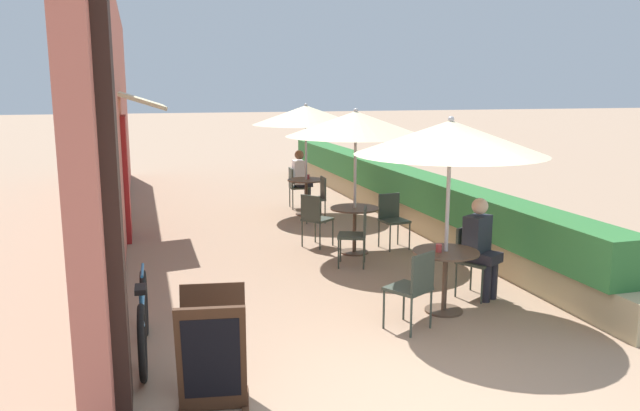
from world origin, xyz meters
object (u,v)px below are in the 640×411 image
Objects in this scene: cafe_chair_mid_right at (392,216)px; cafe_chair_far_right at (296,184)px; cafe_chair_near_right at (472,255)px; cafe_chair_far_left at (318,195)px; patio_table_near at (445,268)px; cafe_chair_near_left at (414,284)px; cafe_chair_mid_left at (357,231)px; patio_umbrella_mid at (356,124)px; patio_table_mid at (355,220)px; cafe_chair_mid_back at (315,216)px; seated_patron_far_right at (301,176)px; patio_umbrella_far at (306,115)px; bicycle_leaning at (143,320)px; menu_board at (213,351)px; seated_patron_near_right at (481,244)px; coffee_cup_far at (308,177)px; patio_table_far at (306,189)px; patio_umbrella_near at (450,138)px; coffee_cup_near at (439,248)px.

cafe_chair_far_right is (-0.69, 3.66, 0.00)m from cafe_chair_mid_right.
cafe_chair_far_left is at bearing -112.14° from cafe_chair_near_right.
patio_table_near is 0.72m from cafe_chair_near_right.
cafe_chair_mid_left is at bearing 54.51° from cafe_chair_near_left.
patio_umbrella_mid is 2.83m from cafe_chair_far_left.
patio_table_mid is (0.45, 3.18, 0.00)m from cafe_chair_near_left.
cafe_chair_mid_back is (-1.22, 2.86, 0.00)m from cafe_chair_near_right.
seated_patron_far_right is at bearing -114.27° from cafe_chair_near_right.
patio_umbrella_far is 1.27× the size of bicycle_leaning.
cafe_chair_near_right and cafe_chair_mid_back have the same top height.
cafe_chair_near_right is at bearing -72.79° from patio_umbrella_mid.
seated_patron_far_right reaches higher than menu_board.
cafe_chair_mid_right is 3.37m from patio_umbrella_far.
cafe_chair_near_right and cafe_chair_mid_right have the same top height.
seated_patron_far_right is (0.62, 3.31, 0.17)m from cafe_chair_mid_back.
patio_table_mid is (-0.14, 2.76, 0.00)m from patio_table_near.
cafe_chair_near_left is 1.00× the size of cafe_chair_far_left.
patio_table_mid is at bearing -102.07° from seated_patron_near_right.
cafe_chair_near_left is at bearing -94.93° from coffee_cup_far.
patio_table_near is at bearing -26.69° from cafe_chair_mid_back.
cafe_chair_mid_right is (0.57, 2.93, -0.00)m from patio_table_near.
cafe_chair_far_left reaches higher than patio_table_mid.
coffee_cup_far is 0.10× the size of menu_board.
seated_patron_near_right is 1.44× the size of cafe_chair_mid_left.
cafe_chair_mid_back is (-0.50, 0.52, -0.00)m from patio_table_mid.
patio_table_far is 0.43× the size of bicycle_leaning.
cafe_chair_near_right is 1.15× the size of patio_table_mid.
patio_table_near is at bearing -176.25° from cafe_chair_far_left.
patio_umbrella_near is 6.06m from coffee_cup_far.
coffee_cup_near is 0.07× the size of seated_patron_far_right.
cafe_chair_mid_left is 4.54m from seated_patron_far_right.
cafe_chair_far_right is 0.49× the size of bicycle_leaning.
patio_umbrella_near reaches higher than cafe_chair_near_left.
menu_board reaches higher than cafe_chair_far_left.
cafe_chair_near_left reaches higher than patio_table_mid.
cafe_chair_far_right is 9.67× the size of coffee_cup_far.
patio_table_near is 2.09m from cafe_chair_mid_left.
cafe_chair_near_left is at bearing -163.35° from cafe_chair_mid_left.
patio_umbrella_far reaches higher than cafe_chair_far_right.
menu_board is (-2.69, -4.18, -1.55)m from patio_umbrella_mid.
cafe_chair_near_left is 1.00× the size of cafe_chair_mid_left.
cafe_chair_mid_right is 3.01m from patio_table_far.
seated_patron_far_right is 0.70× the size of bicycle_leaning.
coffee_cup_far reaches higher than patio_table_mid.
patio_table_mid is 0.87× the size of cafe_chair_mid_back.
patio_umbrella_mid reaches higher than patio_table_near.
cafe_chair_mid_back is at bearing 99.35° from coffee_cup_near.
cafe_chair_mid_right is at bearing 13.75° from patio_umbrella_mid.
coffee_cup_near is 0.10× the size of cafe_chair_far_left.
cafe_chair_near_left is at bearing -0.59° from cafe_chair_far_right.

